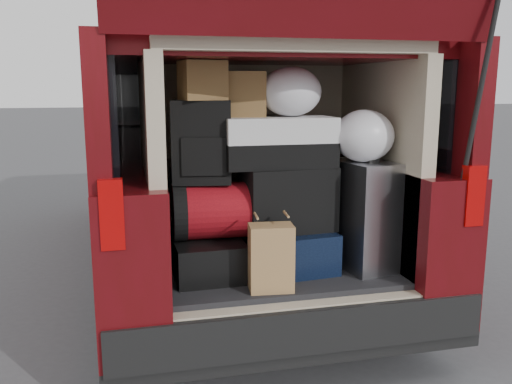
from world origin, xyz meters
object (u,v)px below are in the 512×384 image
at_px(backpack, 201,142).
at_px(twotone_duffel, 278,142).
at_px(navy_hardshell, 287,247).
at_px(kraft_bag, 271,258).
at_px(red_duffel, 216,210).
at_px(black_soft_case, 288,198).
at_px(black_hardshell, 207,255).
at_px(silver_roller, 362,215).

height_order(backpack, twotone_duffel, backpack).
xyz_separation_m(navy_hardshell, kraft_bag, (-0.18, -0.33, 0.06)).
relative_size(red_duffel, backpack, 1.06).
height_order(black_soft_case, twotone_duffel, twotone_duffel).
bearing_deg(red_duffel, navy_hardshell, 4.53).
xyz_separation_m(red_duffel, backpack, (-0.07, 0.02, 0.36)).
bearing_deg(navy_hardshell, black_hardshell, 175.60).
distance_m(silver_roller, kraft_bag, 0.64).
bearing_deg(kraft_bag, silver_roller, 27.45).
bearing_deg(black_hardshell, red_duffel, -10.64).
xyz_separation_m(kraft_bag, twotone_duffel, (0.12, 0.32, 0.54)).
bearing_deg(twotone_duffel, backpack, 179.13).
height_order(black_hardshell, navy_hardshell, navy_hardshell).
bearing_deg(backpack, black_hardshell, -16.09).
height_order(navy_hardshell, kraft_bag, kraft_bag).
bearing_deg(navy_hardshell, black_soft_case, -115.20).
relative_size(black_hardshell, red_duffel, 1.09).
bearing_deg(black_hardshell, twotone_duffel, -1.39).
bearing_deg(black_hardshell, black_soft_case, -3.92).
bearing_deg(navy_hardshell, silver_roller, -19.29).
height_order(navy_hardshell, black_soft_case, black_soft_case).
distance_m(kraft_bag, twotone_duffel, 0.64).
xyz_separation_m(red_duffel, black_soft_case, (0.39, -0.01, 0.05)).
relative_size(red_duffel, black_soft_case, 0.94).
bearing_deg(black_soft_case, red_duffel, 174.02).
xyz_separation_m(silver_roller, backpack, (-0.88, 0.10, 0.41)).
bearing_deg(silver_roller, navy_hardshell, 155.96).
bearing_deg(kraft_bag, black_hardshell, 136.24).
xyz_separation_m(black_hardshell, backpack, (-0.02, 0.01, 0.61)).
relative_size(kraft_bag, backpack, 0.77).
bearing_deg(navy_hardshell, twotone_duffel, -178.13).
bearing_deg(kraft_bag, backpack, 137.26).
xyz_separation_m(kraft_bag, red_duffel, (-0.22, 0.31, 0.18)).
distance_m(black_hardshell, navy_hardshell, 0.46).
distance_m(black_hardshell, twotone_duffel, 0.72).
height_order(silver_roller, twotone_duffel, twotone_duffel).
distance_m(silver_roller, red_duffel, 0.81).
xyz_separation_m(navy_hardshell, red_duffel, (-0.40, -0.02, 0.24)).
height_order(red_duffel, black_soft_case, black_soft_case).
bearing_deg(backpack, kraft_bag, -40.53).
height_order(kraft_bag, twotone_duffel, twotone_duffel).
bearing_deg(silver_roller, red_duffel, 164.00).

